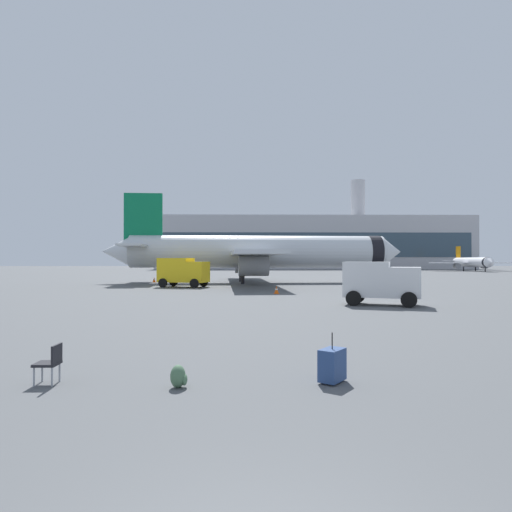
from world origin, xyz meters
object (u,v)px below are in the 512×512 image
Objects in this scene: rolling_suitcase at (332,365)px; gate_chair at (51,361)px; cargo_van at (381,281)px; airplane_taxiing at (471,262)px; safety_cone_far at (154,280)px; airplane_at_gate at (257,252)px; service_truck at (183,271)px; safety_cone_mid at (388,286)px; safety_cone_near at (276,290)px; traveller_backpack at (179,377)px.

gate_chair is (-6.16, -0.02, 0.11)m from rolling_suitcase.
cargo_van is 18.01m from rolling_suitcase.
airplane_taxiing is 84.13m from safety_cone_far.
airplane_at_gate is 7.42× the size of cargo_van.
service_truck reaches higher than safety_cone_far.
safety_cone_near is at bearing -154.65° from safety_cone_mid.
cargo_van is at bearing 54.23° from gate_chair.
safety_cone_far is at bearing 174.84° from airplane_at_gate.
safety_cone_far is at bearing 116.87° from service_truck.
safety_cone_mid is (-40.96, -66.92, -1.81)m from airplane_taxiing.
airplane_taxiing reaches higher than gate_chair.
service_truck is 7.19× the size of safety_cone_mid.
traveller_backpack is at bearing -118.51° from cargo_van.
airplane_taxiing is (52.79, 54.32, -1.49)m from airplane_at_gate.
airplane_taxiing is 110.87m from rolling_suitcase.
safety_cone_near is 26.65m from traveller_backpack.
rolling_suitcase reaches higher than traveller_backpack.
service_truck reaches higher than safety_cone_mid.
safety_cone_far is (-13.65, 18.72, 0.01)m from safety_cone_near.
cargo_van is at bearing 61.49° from traveller_backpack.
service_truck reaches higher than cargo_van.
safety_cone_far is 45.35m from gate_chair.
safety_cone_near is 26.88m from gate_chair.
safety_cone_mid is 27.81m from safety_cone_far.
safety_cone_near is at bearing 121.92° from cargo_van.
rolling_suitcase is at bearing -117.91° from airplane_taxiing.
airplane_taxiing is 29.12× the size of safety_cone_mid.
airplane_at_gate is 17.96m from safety_cone_near.
service_truck is (-7.50, -8.49, -2.05)m from airplane_at_gate.
cargo_van is (14.46, -18.23, -0.16)m from service_truck.
safety_cone_near is at bearing -46.06° from service_truck.
safety_cone_near is 0.87× the size of safety_cone_mid.
gate_chair is at bearing -86.34° from service_truck.
safety_cone_far is (-19.33, 27.83, -1.13)m from cargo_van.
gate_chair reaches higher than safety_cone_far.
airplane_at_gate is 44.10m from gate_chair.
airplane_taxiing reaches higher than service_truck.
airplane_taxiing is at bearing 54.39° from safety_cone_near.
safety_cone_far is 0.59× the size of rolling_suitcase.
airplane_at_gate reaches higher than service_truck.
cargo_van reaches higher than traveller_backpack.
airplane_taxiing is at bearing 46.17° from service_truck.
safety_cone_mid is (10.54, 5.00, 0.05)m from safety_cone_near.
safety_cone_far is 0.76× the size of gate_chair.
safety_cone_mid is 35.45m from gate_chair.
rolling_suitcase is 1.28× the size of gate_chair.
safety_cone_near is 0.98× the size of safety_cone_far.
airplane_taxiing reaches higher than cargo_van.
safety_cone_far is at bearing 126.10° from safety_cone_near.
safety_cone_far is (-65.15, -53.20, -1.85)m from airplane_taxiing.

